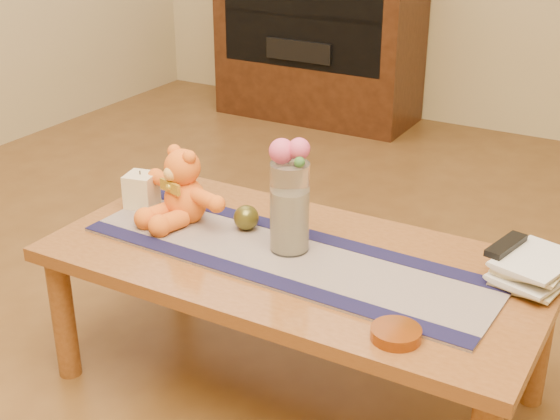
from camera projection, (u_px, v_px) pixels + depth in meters
The scene contains 29 objects.
floor at pixel (294, 386), 2.34m from camera, with size 5.50×5.50×0.00m, color brown.
coffee_table_top at pixel (295, 262), 2.16m from camera, with size 1.40×0.70×0.04m, color brown.
table_leg_fl at pixel (63, 317), 2.32m from camera, with size 0.07×0.07×0.41m, color brown.
table_leg_bl at pixel (179, 242), 2.78m from camera, with size 0.07×0.07×0.41m, color brown.
table_leg_br at pixel (539, 342), 2.20m from camera, with size 0.07×0.07×0.41m, color brown.
persian_runner at pixel (286, 256), 2.15m from camera, with size 1.20×0.35×0.01m, color #1C1C4E.
runner_border_near at pixel (257, 276), 2.03m from camera, with size 1.20×0.06×0.00m, color #131135.
runner_border_far at pixel (311, 235), 2.26m from camera, with size 1.20×0.06×0.00m, color #131135.
teddy_bear at pixel (185, 186), 2.32m from camera, with size 0.32×0.27×0.22m, color orange, non-canonical shape.
pillar_candle at pixel (141, 190), 2.43m from camera, with size 0.09×0.09×0.11m, color beige.
candle_wick at pixel (140, 173), 2.41m from camera, with size 0.00×0.00×0.01m, color black.
glass_vase at pixel (290, 207), 2.12m from camera, with size 0.11×0.11×0.26m, color silver.
potpourri_fill at pixel (290, 220), 2.14m from camera, with size 0.09×0.09×0.18m, color beige.
rose_left at pixel (282, 151), 2.06m from camera, with size 0.07×0.07×0.07m, color #D74B77.
rose_right at pixel (299, 149), 2.04m from camera, with size 0.06×0.06×0.06m, color #D74B77.
blue_flower_back at pixel (299, 150), 2.08m from camera, with size 0.04×0.04×0.04m, color #4D51A8.
blue_flower_side at pixel (284, 152), 2.09m from camera, with size 0.04×0.04×0.04m, color #4D51A8.
leaf_sprig at pixel (299, 162), 2.03m from camera, with size 0.03×0.03×0.03m, color #33662D.
bronze_ball at pixel (246, 218), 2.28m from camera, with size 0.08×0.08×0.08m, color #514D1B.
book_bottom at pixel (504, 269), 2.07m from camera, with size 0.17×0.22×0.02m, color beige.
book_lower at pixel (506, 264), 2.05m from camera, with size 0.16×0.22×0.02m, color beige.
book_upper at pixel (505, 255), 2.06m from camera, with size 0.17×0.22×0.02m, color beige.
book_top at pixel (508, 251), 2.04m from camera, with size 0.16×0.22×0.02m, color beige.
tv_remote at pixel (506, 245), 2.03m from camera, with size 0.04×0.16×0.02m, color black.
amber_dish at pixel (396, 334), 1.77m from camera, with size 0.12×0.12×0.03m, color #BF5914.
media_cabinet at pixel (319, 28), 4.62m from camera, with size 1.20×0.50×1.10m, color black.
cabinet_cavity at pixel (301, 16), 4.39m from camera, with size 1.02×0.03×0.61m, color black.
cabinet_shelf at pixel (308, 13), 4.45m from camera, with size 1.02×0.20×0.03m, color black.
stereo_lower at pixel (309, 47), 4.55m from camera, with size 0.42×0.28×0.12m, color black.
Camera 1 is at (0.91, -1.68, 1.46)m, focal length 49.22 mm.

